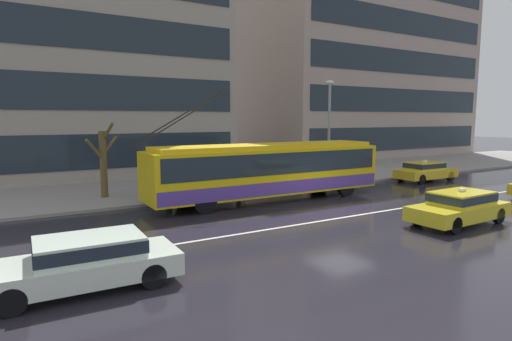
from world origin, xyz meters
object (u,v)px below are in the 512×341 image
(pedestrian_approaching_curb, at_px, (170,168))
(street_tree_bare, at_px, (103,160))
(taxi_ahead_of_bus, at_px, (425,170))
(trolleybus, at_px, (268,169))
(private_car_oncoming, at_px, (85,260))
(street_lamp, at_px, (329,122))
(taxi_oncoming_near, at_px, (460,206))
(bus_shelter, at_px, (206,158))
(pedestrian_at_shelter, at_px, (240,160))

(pedestrian_approaching_curb, distance_m, street_tree_bare, 3.33)
(taxi_ahead_of_bus, bearing_deg, trolleybus, -178.94)
(private_car_oncoming, relative_size, street_lamp, 0.73)
(trolleybus, distance_m, pedestrian_approaching_curb, 4.96)
(taxi_ahead_of_bus, xyz_separation_m, taxi_oncoming_near, (-8.53, -8.07, 0.00))
(bus_shelter, bearing_deg, taxi_oncoming_near, -63.15)
(pedestrian_at_shelter, bearing_deg, taxi_ahead_of_bus, -19.28)
(taxi_ahead_of_bus, distance_m, bus_shelter, 14.63)
(pedestrian_at_shelter, distance_m, pedestrian_approaching_curb, 5.13)
(pedestrian_approaching_curb, height_order, street_lamp, street_lamp)
(taxi_oncoming_near, distance_m, private_car_oncoming, 13.59)
(private_car_oncoming, bearing_deg, street_lamp, 30.94)
(private_car_oncoming, distance_m, pedestrian_approaching_curb, 11.30)
(taxi_ahead_of_bus, xyz_separation_m, street_tree_bare, (-19.41, 4.08, 1.30))
(pedestrian_at_shelter, xyz_separation_m, street_tree_bare, (-7.77, 0.01, 0.36))
(taxi_ahead_of_bus, relative_size, pedestrian_approaching_curb, 2.24)
(pedestrian_approaching_curb, relative_size, street_lamp, 0.31)
(taxi_oncoming_near, relative_size, street_tree_bare, 1.16)
(taxi_ahead_of_bus, height_order, taxi_oncoming_near, same)
(taxi_oncoming_near, bearing_deg, street_tree_bare, 131.85)
(street_tree_bare, bearing_deg, trolleybus, -31.46)
(taxi_oncoming_near, xyz_separation_m, pedestrian_approaching_curb, (-7.99, 10.56, 0.92))
(taxi_oncoming_near, distance_m, pedestrian_approaching_curb, 13.27)
(taxi_ahead_of_bus, bearing_deg, private_car_oncoming, -161.73)
(trolleybus, height_order, street_tree_bare, trolleybus)
(taxi_ahead_of_bus, xyz_separation_m, bus_shelter, (-14.23, 3.19, 1.23))
(private_car_oncoming, xyz_separation_m, street_lamp, (15.56, 9.33, 3.15))
(private_car_oncoming, distance_m, street_tree_bare, 11.76)
(bus_shelter, distance_m, street_tree_bare, 5.26)
(taxi_ahead_of_bus, bearing_deg, street_lamp, 162.74)
(trolleybus, xyz_separation_m, taxi_oncoming_near, (3.84, -7.84, -0.86))
(bus_shelter, bearing_deg, private_car_oncoming, -126.91)
(taxi_ahead_of_bus, relative_size, private_car_oncoming, 0.94)
(trolleybus, distance_m, street_tree_bare, 8.27)
(taxi_ahead_of_bus, xyz_separation_m, pedestrian_at_shelter, (-11.64, 4.07, 0.94))
(trolleybus, bearing_deg, pedestrian_approaching_curb, 146.83)
(trolleybus, height_order, street_lamp, street_lamp)
(street_tree_bare, bearing_deg, bus_shelter, -9.82)
(pedestrian_approaching_curb, bearing_deg, taxi_oncoming_near, -52.88)
(taxi_ahead_of_bus, relative_size, taxi_oncoming_near, 0.98)
(taxi_ahead_of_bus, height_order, pedestrian_approaching_curb, pedestrian_approaching_curb)
(trolleybus, xyz_separation_m, street_tree_bare, (-7.05, 4.31, 0.44))
(taxi_ahead_of_bus, relative_size, pedestrian_at_shelter, 2.25)
(trolleybus, relative_size, taxi_ahead_of_bus, 3.04)
(pedestrian_at_shelter, height_order, street_tree_bare, street_tree_bare)
(trolleybus, bearing_deg, street_lamp, 21.22)
(private_car_oncoming, bearing_deg, bus_shelter, 53.09)
(bus_shelter, xyz_separation_m, pedestrian_at_shelter, (2.58, 0.89, -0.29))
(taxi_oncoming_near, bearing_deg, private_car_oncoming, 176.73)
(private_car_oncoming, distance_m, pedestrian_at_shelter, 15.47)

